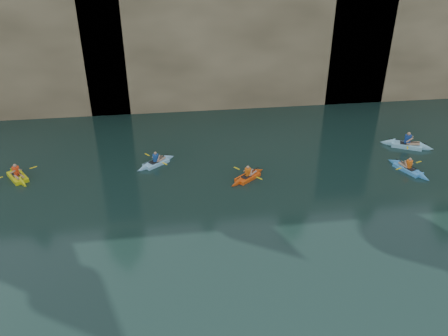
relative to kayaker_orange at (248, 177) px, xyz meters
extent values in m
plane|color=black|center=(-0.26, -9.93, -0.13)|extent=(160.00, 160.00, 0.00)
cube|color=tan|center=(-0.26, 20.07, 5.87)|extent=(70.00, 16.00, 12.00)
cube|color=tan|center=(1.74, 12.67, 5.57)|extent=(24.00, 2.40, 11.40)
cube|color=black|center=(-4.26, 12.02, 1.47)|extent=(3.50, 1.00, 3.20)
cube|color=black|center=(9.74, 12.02, 2.12)|extent=(5.00, 1.00, 4.50)
cube|color=#EE4E0F|center=(0.00, 0.00, -0.01)|extent=(2.12, 1.88, 0.24)
cone|color=#EE4E0F|center=(0.80, 0.64, -0.01)|extent=(1.00, 0.98, 0.65)
cone|color=#EE4E0F|center=(-0.80, -0.64, -0.01)|extent=(1.00, 0.98, 0.65)
cube|color=black|center=(-0.12, -0.09, 0.08)|extent=(0.68, 0.66, 0.04)
cube|color=orange|center=(0.00, 0.00, 0.32)|extent=(0.35, 0.33, 0.43)
sphere|color=tan|center=(0.00, 0.00, 0.64)|extent=(0.18, 0.18, 0.18)
cylinder|color=black|center=(0.00, 0.00, 0.25)|extent=(1.52, 1.22, 0.04)
cube|color=yellow|center=(-0.53, 0.67, 0.25)|extent=(0.32, 0.38, 0.02)
cube|color=yellow|center=(0.54, -0.67, 0.25)|extent=(0.32, 0.38, 0.02)
cube|color=#8ED2EE|center=(11.35, 2.77, 0.02)|extent=(2.71, 1.98, 0.30)
cone|color=#8ED2EE|center=(12.44, 2.19, 0.02)|extent=(1.20, 1.15, 0.81)
cone|color=#8ED2EE|center=(10.27, 3.35, 0.02)|extent=(1.20, 1.15, 0.81)
cube|color=black|center=(11.22, 2.84, 0.13)|extent=(0.72, 0.71, 0.04)
cube|color=navy|center=(11.35, 2.77, 0.45)|extent=(0.44, 0.38, 0.54)
sphere|color=tan|center=(11.35, 2.77, 0.84)|extent=(0.23, 0.23, 0.23)
cylinder|color=black|center=(11.35, 2.77, 0.30)|extent=(2.13, 1.16, 0.04)
cube|color=yellow|center=(11.87, 3.74, 0.30)|extent=(0.27, 0.41, 0.02)
cube|color=yellow|center=(10.84, 1.80, 0.30)|extent=(0.27, 0.41, 0.02)
cube|color=yellow|center=(-13.30, 1.87, 0.00)|extent=(1.85, 2.30, 0.26)
cone|color=yellow|center=(-12.73, 0.98, 0.00)|extent=(1.04, 1.06, 0.72)
cone|color=yellow|center=(-13.88, 2.76, 0.00)|extent=(1.04, 1.06, 0.72)
cube|color=black|center=(-13.39, 1.99, 0.10)|extent=(0.68, 0.71, 0.04)
cube|color=#FF4115|center=(-13.30, 1.87, 0.38)|extent=(0.36, 0.39, 0.48)
sphere|color=tan|center=(-13.30, 1.87, 0.73)|extent=(0.20, 0.20, 0.20)
cylinder|color=black|center=(-13.30, 1.87, 0.27)|extent=(1.19, 1.82, 0.04)
cube|color=yellow|center=(-12.49, 2.39, 0.27)|extent=(0.40, 0.29, 0.02)
cube|color=#96D8FC|center=(-5.29, 2.54, -0.01)|extent=(2.17, 1.90, 0.24)
cone|color=#96D8FC|center=(-4.47, 3.18, -0.01)|extent=(1.02, 1.00, 0.66)
cone|color=#96D8FC|center=(-6.11, 1.91, -0.01)|extent=(1.02, 1.00, 0.66)
cube|color=black|center=(-5.41, 2.45, 0.08)|extent=(0.69, 0.66, 0.04)
cube|color=#1B4794|center=(-5.29, 2.54, 0.33)|extent=(0.36, 0.34, 0.44)
sphere|color=tan|center=(-5.29, 2.54, 0.65)|extent=(0.19, 0.19, 0.19)
cylinder|color=black|center=(-5.29, 2.54, 0.25)|extent=(1.56, 1.23, 0.04)
cube|color=yellow|center=(-5.83, 3.24, 0.25)|extent=(0.32, 0.38, 0.02)
cube|color=yellow|center=(-4.75, 1.85, 0.25)|extent=(0.32, 0.38, 0.02)
cube|color=#469FEE|center=(9.76, -0.39, -0.01)|extent=(1.51, 2.46, 0.24)
cone|color=#469FEE|center=(9.35, 0.65, -0.01)|extent=(0.92, 1.02, 0.66)
cone|color=#469FEE|center=(10.18, -1.43, -0.01)|extent=(0.92, 1.02, 0.66)
cube|color=black|center=(9.82, -0.53, 0.08)|extent=(0.59, 0.66, 0.04)
cube|color=orange|center=(9.76, -0.39, 0.34)|extent=(0.29, 0.35, 0.44)
sphere|color=tan|center=(9.76, -0.39, 0.65)|extent=(0.19, 0.19, 0.19)
cylinder|color=black|center=(9.76, -0.39, 0.25)|extent=(0.75, 1.83, 0.04)
cube|color=yellow|center=(8.95, -0.71, 0.25)|extent=(0.42, 0.23, 0.02)
cube|color=yellow|center=(10.58, -0.06, 0.25)|extent=(0.42, 0.23, 0.02)
camera|label=1|loc=(-4.43, -21.76, 12.47)|focal=35.00mm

